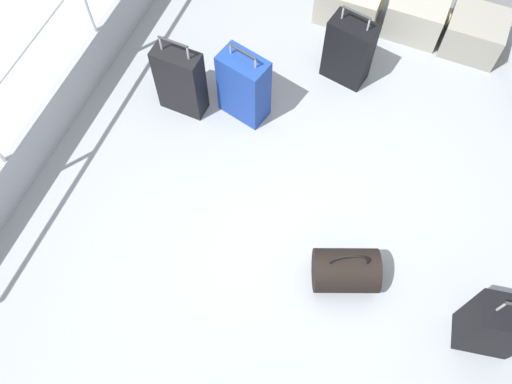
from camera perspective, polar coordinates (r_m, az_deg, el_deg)
name	(u,v)px	position (r m, az deg, el deg)	size (l,w,h in m)	color
ground_plane	(302,209)	(4.55, 4.68, -1.71)	(4.40, 5.20, 0.06)	gray
gunwale_port	(61,108)	(5.00, -19.32, 8.16)	(0.06, 5.20, 0.45)	gray
railing_port	(38,64)	(4.59, -21.41, 12.08)	(0.04, 4.20, 1.02)	silver
cargo_crate_0	(350,2)	(5.64, 9.56, 18.68)	(0.62, 0.42, 0.38)	#9E9989
cargo_crate_1	(417,14)	(5.66, 16.14, 17.13)	(0.55, 0.47, 0.38)	gray
cargo_crate_2	(475,33)	(5.67, 21.48, 14.88)	(0.54, 0.46, 0.37)	gray
suitcase_1	(180,81)	(4.79, -7.75, 11.19)	(0.40, 0.20, 0.83)	black
suitcase_2	(349,51)	(5.04, 9.46, 14.06)	(0.43, 0.29, 0.79)	black
suitcase_3	(244,87)	(4.72, -1.25, 10.72)	(0.45, 0.32, 0.78)	navy
suitcase_4	(495,326)	(4.18, 23.32, -12.48)	(0.42, 0.32, 0.82)	black
duffel_bag	(346,270)	(4.18, 9.18, -7.93)	(0.56, 0.48, 0.48)	black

